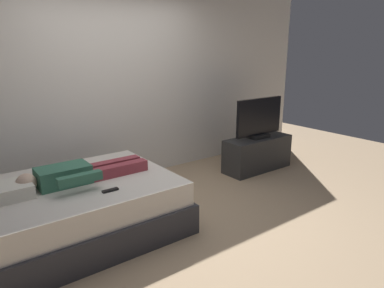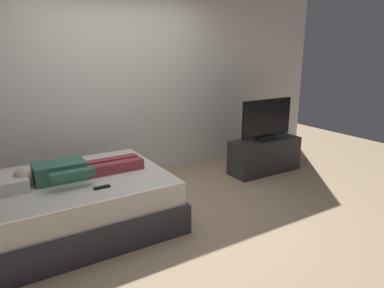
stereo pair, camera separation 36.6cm
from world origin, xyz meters
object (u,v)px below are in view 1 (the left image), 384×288
Objects in this scene: pillow at (1,193)px; person at (78,174)px; tv_stand at (257,154)px; tv at (259,119)px; bed at (78,209)px; remote at (110,190)px.

person is (0.66, 0.00, 0.02)m from pillow.
tv is (0.00, 0.00, 0.53)m from tv_stand.
tv is at bearing 4.76° from bed.
pillow is at bearing 153.64° from remote.
tv_stand is at bearing 180.00° from tv.
bed is at bearing -175.24° from tv.
remote is (0.18, -0.40, 0.29)m from bed.
bed is at bearing -175.24° from tv_stand.
person is at bearing -175.20° from tv.
person is 1.43× the size of tv.
pillow is at bearing -176.11° from tv.
person is at bearing 110.47° from remote.
remote reaches higher than tv_stand.
pillow reaches higher than tv_stand.
person is at bearing 0.04° from pillow.
pillow is at bearing -179.96° from person.
tv_stand is (2.81, 0.24, -0.37)m from person.
bed is at bearing 114.00° from remote.
bed is 3.98× the size of pillow.
bed is 0.53m from remote.
person is at bearing -175.20° from tv_stand.
person reaches higher than tv_stand.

